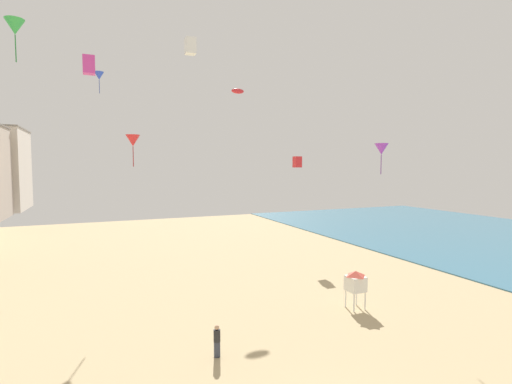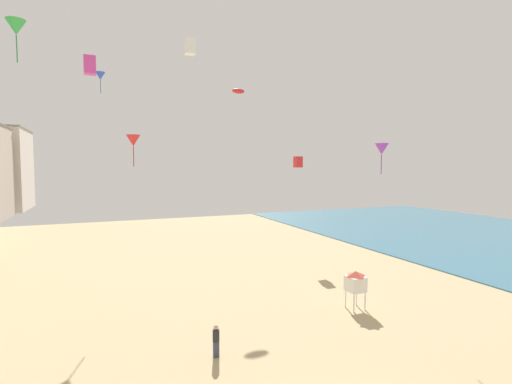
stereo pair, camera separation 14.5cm
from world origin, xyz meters
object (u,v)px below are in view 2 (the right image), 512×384
Objects in this scene: kite_flyer at (216,339)px; kite_red_parafoil at (238,91)px; kite_red_box at (298,162)px; kite_purple_delta at (382,149)px; kite_blue_delta at (100,76)px; kite_magenta_box at (90,65)px; lifeguard_stand at (356,282)px; kite_green_delta at (16,27)px; kite_white_box at (190,46)px; kite_red_delta at (133,141)px.

kite_red_parafoil is (8.20, 19.08, 16.29)m from kite_flyer.
kite_red_box is at bearing 0.95° from kite_red_parafoil.
kite_blue_delta is at bearing 122.71° from kite_purple_delta.
lifeguard_stand is at bearing -52.38° from kite_magenta_box.
kite_green_delta is (-26.42, 0.23, 10.92)m from kite_red_box.
kite_magenta_box is 0.50× the size of kite_green_delta.
kite_red_parafoil reaches higher than kite_flyer.
kite_white_box is at bearing -56.22° from kite_green_delta.
kite_red_parafoil is 13.53m from kite_red_delta.
kite_red_delta is at bearing -83.67° from kite_blue_delta.
kite_purple_delta is at bearing -32.59° from kite_green_delta.
kite_magenta_box is 8.52m from kite_blue_delta.
kite_white_box is 0.34× the size of kite_blue_delta.
kite_red_parafoil is 1.53× the size of kite_white_box.
kite_purple_delta is (13.40, 3.73, 9.82)m from kite_flyer.
kite_green_delta is 30.87m from kite_purple_delta.
kite_purple_delta reaches higher than kite_flyer.
lifeguard_stand is (10.43, 2.57, 0.92)m from kite_flyer.
kite_purple_delta is at bearing -71.30° from kite_red_parafoil.
kite_magenta_box reaches higher than kite_purple_delta.
lifeguard_stand is at bearing -39.44° from kite_red_delta.
kite_red_parafoil is at bearing 108.70° from kite_purple_delta.
kite_red_delta is at bearing 102.67° from kite_white_box.
kite_flyer is 26.39m from kite_red_parafoil.
kite_red_parafoil is 14.74m from kite_magenta_box.
kite_red_parafoil is at bearing 99.61° from lifeguard_stand.
kite_white_box is (-10.81, 0.76, 14.24)m from lifeguard_stand.
kite_flyer is 0.65× the size of kite_blue_delta.
lifeguard_stand is 1.03× the size of kite_red_delta.
kite_blue_delta is 34.82m from kite_purple_delta.
kite_blue_delta is at bearing 153.22° from kite_flyer.
kite_red_delta is (3.07, -10.18, -7.93)m from kite_magenta_box.
kite_red_box is 0.48× the size of kite_blue_delta.
kite_green_delta reaches higher than kite_magenta_box.
kite_red_box is (4.84, 16.63, 8.19)m from lifeguard_stand.
kite_white_box is (2.24, -9.97, 4.57)m from kite_red_delta.
kite_flyer is at bearing -76.38° from kite_magenta_box.
lifeguard_stand is 9.45m from kite_purple_delta.
kite_white_box reaches higher than kite_flyer.
kite_white_box is at bearing -178.31° from kite_purple_delta.
kite_blue_delta is at bearing 83.20° from kite_magenta_box.
kite_magenta_box is at bearing 129.55° from lifeguard_stand.
kite_flyer is 30.44m from kite_magenta_box.
kite_red_box is at bearing 83.08° from kite_purple_delta.
kite_flyer is 26.17m from kite_red_box.
kite_magenta_box is (-16.12, 20.91, 17.60)m from lifeguard_stand.
kite_red_box is 15.59m from kite_purple_delta.
kite_magenta_box is 0.80× the size of kite_purple_delta.
kite_red_delta is at bearing -151.90° from kite_red_parafoil.
kite_flyer is 0.75× the size of kite_purple_delta.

